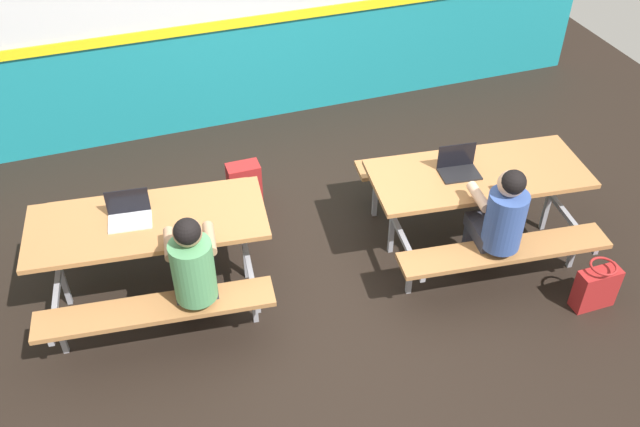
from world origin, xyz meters
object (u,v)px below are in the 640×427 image
Objects in this scene: picnic_table_left at (150,237)px; student_nearer at (193,267)px; student_further at (499,218)px; tote_bag_bright at (596,287)px; backpack_dark at (244,185)px; laptop_silver at (129,214)px; laptop_dark at (458,167)px; picnic_table_right at (476,188)px.

student_nearer is at bearing -67.85° from picnic_table_left.
student_nearer is (0.24, -0.59, 0.13)m from picnic_table_left.
tote_bag_bright is (0.68, -0.48, -0.51)m from student_further.
student_nearer reaches higher than picnic_table_left.
laptop_silver is at bearing -141.90° from backpack_dark.
laptop_dark reaches higher than backpack_dark.
student_nearer is (-2.44, -0.32, 0.13)m from picnic_table_right.
student_further is at bearing -17.87° from laptop_silver.
laptop_dark reaches higher than tote_bag_bright.
student_nearer is 2.74× the size of backpack_dark.
tote_bag_bright is at bearing -56.07° from laptop_dark.
laptop_silver is (-0.35, 0.64, 0.08)m from student_nearer.
backpack_dark is (-1.74, 1.14, -0.36)m from picnic_table_right.
student_nearer is 1.00× the size of student_further.
student_nearer is at bearing -61.00° from laptop_silver.
picnic_table_right is 1.55× the size of student_further.
backpack_dark is at bearing 64.43° from student_nearer.
picnic_table_right is 2.46m from student_nearer.
laptop_dark is (2.51, -0.21, 0.21)m from picnic_table_left.
tote_bag_bright is at bearing -43.30° from backpack_dark.
backpack_dark is at bearing 145.36° from laptop_dark.
laptop_dark is (2.27, 0.38, 0.08)m from student_nearer.
backpack_dark is (0.70, 1.47, -0.49)m from student_nearer.
student_nearer is at bearing 174.51° from student_further.
student_nearer is 1.70m from backpack_dark.
student_further reaches higher than tote_bag_bright.
student_further reaches higher than backpack_dark.
backpack_dark is (1.06, 0.83, -0.57)m from laptop_silver.
picnic_table_left is at bearing 158.33° from tote_bag_bright.
student_nearer is 3.52× the size of laptop_dark.
laptop_dark is at bearing -34.64° from backpack_dark.
student_nearer is at bearing -115.57° from backpack_dark.
tote_bag_bright is at bearing -21.67° from picnic_table_left.
picnic_table_right is 2.82m from laptop_silver.
backpack_dark is (0.94, 0.88, -0.36)m from picnic_table_left.
student_nearer and student_further have the same top height.
picnic_table_left is 5.44× the size of laptop_dark.
picnic_table_left is 0.25m from laptop_silver.
laptop_dark is 0.78× the size of backpack_dark.
laptop_silver is at bearing 162.13° from student_further.
student_further is 2.74× the size of backpack_dark.
student_further is (2.32, -0.22, 0.00)m from student_nearer.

